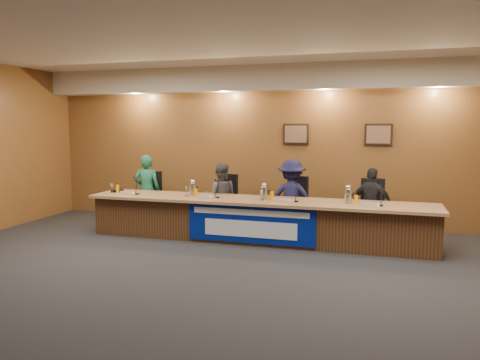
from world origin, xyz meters
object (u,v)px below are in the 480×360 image
(panelist_b, at_px, (221,197))
(panelist_d, at_px, (372,205))
(carafe_mid, at_px, (264,193))
(panelist_c, at_px, (292,198))
(carafe_right, at_px, (348,196))
(office_chair_b, at_px, (222,205))
(office_chair_a, at_px, (149,201))
(panelist_a, at_px, (147,190))
(banner, at_px, (250,224))
(dais_body, at_px, (256,221))
(office_chair_d, at_px, (372,213))
(carafe_left, at_px, (193,189))
(speakerphone, at_px, (119,191))
(office_chair_c, at_px, (292,209))

(panelist_b, relative_size, panelist_d, 1.01)
(panelist_b, relative_size, carafe_mid, 6.06)
(panelist_c, bearing_deg, carafe_right, 145.66)
(office_chair_b, bearing_deg, panelist_c, 10.91)
(office_chair_a, bearing_deg, panelist_d, -13.66)
(panelist_a, distance_m, carafe_right, 4.06)
(carafe_right, bearing_deg, office_chair_b, 163.70)
(office_chair_a, bearing_deg, banner, -36.47)
(panelist_c, distance_m, carafe_right, 1.23)
(dais_body, distance_m, office_chair_a, 2.54)
(dais_body, distance_m, carafe_right, 1.65)
(banner, distance_m, office_chair_d, 2.23)
(banner, height_order, carafe_right, carafe_right)
(panelist_d, xyz_separation_m, office_chair_a, (-4.38, 0.10, -0.17))
(office_chair_d, height_order, carafe_left, carafe_left)
(dais_body, bearing_deg, office_chair_d, 19.39)
(panelist_a, xyz_separation_m, office_chair_b, (1.58, 0.10, -0.24))
(banner, height_order, carafe_left, carafe_left)
(carafe_right, distance_m, speakerphone, 4.31)
(panelist_b, distance_m, speakerphone, 1.95)
(office_chair_d, bearing_deg, office_chair_c, -178.96)
(carafe_mid, bearing_deg, panelist_a, 167.17)
(panelist_a, bearing_deg, panelist_b, 163.22)
(banner, distance_m, office_chair_b, 1.40)
(carafe_left, bearing_deg, carafe_right, -1.59)
(panelist_c, xyz_separation_m, carafe_left, (-1.73, -0.54, 0.16))
(banner, xyz_separation_m, panelist_a, (-2.45, 1.00, 0.34))
(carafe_mid, bearing_deg, carafe_left, 177.74)
(panelist_a, relative_size, carafe_right, 6.06)
(panelist_b, distance_m, carafe_left, 0.67)
(banner, bearing_deg, office_chair_b, 128.50)
(dais_body, bearing_deg, banner, -90.00)
(dais_body, bearing_deg, carafe_left, 177.86)
(office_chair_c, height_order, office_chair_d, same)
(banner, distance_m, office_chair_c, 1.21)
(office_chair_d, relative_size, carafe_left, 2.17)
(panelist_b, xyz_separation_m, panelist_d, (2.81, 0.00, -0.01))
(office_chair_c, bearing_deg, banner, -98.90)
(dais_body, bearing_deg, panelist_d, 16.72)
(panelist_c, distance_m, office_chair_a, 2.97)
(office_chair_c, bearing_deg, office_chair_a, -163.90)
(panelist_d, bearing_deg, office_chair_d, -71.14)
(banner, bearing_deg, dais_body, 90.00)
(panelist_a, height_order, office_chair_d, panelist_a)
(office_chair_a, relative_size, carafe_right, 2.02)
(office_chair_a, height_order, carafe_right, carafe_right)
(panelist_d, bearing_deg, dais_body, 35.58)
(carafe_left, bearing_deg, office_chair_b, 61.26)
(dais_body, distance_m, panelist_c, 0.85)
(office_chair_b, bearing_deg, office_chair_c, 15.04)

